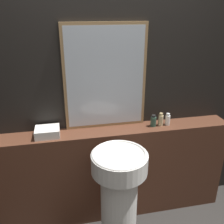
# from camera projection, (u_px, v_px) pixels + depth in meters

# --- Properties ---
(wall_back) EXTENTS (8.00, 0.06, 2.50)m
(wall_back) POSITION_uv_depth(u_px,v_px,m) (109.00, 90.00, 2.23)
(wall_back) COLOR black
(wall_back) RESTS_ON ground_plane
(vanity_counter) EXTENTS (2.21, 0.23, 0.93)m
(vanity_counter) POSITION_uv_depth(u_px,v_px,m) (113.00, 173.00, 2.40)
(vanity_counter) COLOR #512D1E
(vanity_counter) RESTS_ON ground_plane
(pedestal_sink) EXTENTS (0.43, 0.43, 0.93)m
(pedestal_sink) POSITION_uv_depth(u_px,v_px,m) (119.00, 195.00, 2.01)
(pedestal_sink) COLOR white
(pedestal_sink) RESTS_ON ground_plane
(mirror) EXTENTS (0.72, 0.03, 0.91)m
(mirror) POSITION_uv_depth(u_px,v_px,m) (105.00, 78.00, 2.13)
(mirror) COLOR #937047
(mirror) RESTS_ON vanity_counter
(towel_stack) EXTENTS (0.20, 0.17, 0.07)m
(towel_stack) POSITION_uv_depth(u_px,v_px,m) (47.00, 132.00, 2.10)
(towel_stack) COLOR silver
(towel_stack) RESTS_ON vanity_counter
(shampoo_bottle) EXTENTS (0.05, 0.05, 0.11)m
(shampoo_bottle) POSITION_uv_depth(u_px,v_px,m) (153.00, 121.00, 2.28)
(shampoo_bottle) COLOR #2D4C3D
(shampoo_bottle) RESTS_ON vanity_counter
(conditioner_bottle) EXTENTS (0.04, 0.04, 0.12)m
(conditioner_bottle) POSITION_uv_depth(u_px,v_px,m) (161.00, 120.00, 2.29)
(conditioner_bottle) COLOR #C6B284
(conditioner_bottle) RESTS_ON vanity_counter
(lotion_bottle) EXTENTS (0.04, 0.04, 0.11)m
(lotion_bottle) POSITION_uv_depth(u_px,v_px,m) (168.00, 120.00, 2.30)
(lotion_bottle) COLOR white
(lotion_bottle) RESTS_ON vanity_counter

